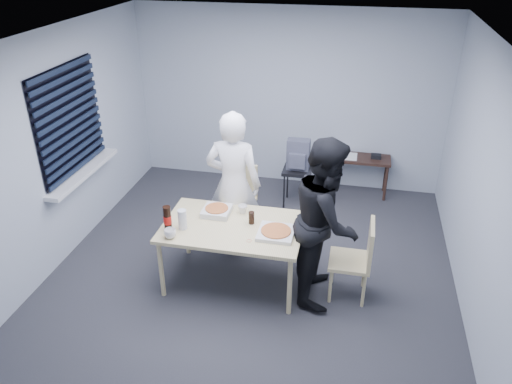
% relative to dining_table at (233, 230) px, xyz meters
% --- Properties ---
extents(room, '(5.00, 5.00, 5.00)m').
position_rel_dining_table_xyz_m(room, '(-2.03, 0.54, 0.78)').
color(room, '#2C2D31').
rests_on(room, ground).
extents(dining_table, '(1.48, 0.94, 0.72)m').
position_rel_dining_table_xyz_m(dining_table, '(0.00, 0.00, 0.00)').
color(dining_table, beige).
rests_on(dining_table, ground).
extents(chair_far, '(0.42, 0.42, 0.89)m').
position_rel_dining_table_xyz_m(chair_far, '(-0.19, 1.06, -0.15)').
color(chair_far, beige).
rests_on(chair_far, ground).
extents(chair_right, '(0.42, 0.42, 0.89)m').
position_rel_dining_table_xyz_m(chair_right, '(1.33, 0.02, -0.15)').
color(chair_right, beige).
rests_on(chair_right, ground).
extents(person_white, '(0.65, 0.42, 1.77)m').
position_rel_dining_table_xyz_m(person_white, '(-0.14, 0.60, 0.23)').
color(person_white, white).
rests_on(person_white, ground).
extents(person_black, '(0.47, 0.86, 1.77)m').
position_rel_dining_table_xyz_m(person_black, '(0.97, 0.03, 0.23)').
color(person_black, black).
rests_on(person_black, ground).
extents(side_table, '(0.87, 0.38, 0.58)m').
position_rel_dining_table_xyz_m(side_table, '(1.27, 2.42, -0.16)').
color(side_table, '#38201B').
rests_on(side_table, ground).
extents(stool, '(0.40, 0.40, 0.55)m').
position_rel_dining_table_xyz_m(stool, '(0.43, 1.90, -0.22)').
color(stool, black).
rests_on(stool, ground).
extents(backpack, '(0.31, 0.23, 0.43)m').
position_rel_dining_table_xyz_m(backpack, '(0.43, 1.88, 0.10)').
color(backpack, slate).
rests_on(backpack, stool).
extents(pizza_box_a, '(0.30, 0.30, 0.07)m').
position_rel_dining_table_xyz_m(pizza_box_a, '(-0.23, 0.20, 0.10)').
color(pizza_box_a, silver).
rests_on(pizza_box_a, dining_table).
extents(pizza_box_b, '(0.36, 0.36, 0.05)m').
position_rel_dining_table_xyz_m(pizza_box_b, '(0.47, -0.08, 0.08)').
color(pizza_box_b, silver).
rests_on(pizza_box_b, dining_table).
extents(mug_a, '(0.17, 0.17, 0.10)m').
position_rel_dining_table_xyz_m(mug_a, '(-0.56, -0.36, 0.11)').
color(mug_a, white).
rests_on(mug_a, dining_table).
extents(mug_b, '(0.10, 0.10, 0.09)m').
position_rel_dining_table_xyz_m(mug_b, '(0.04, 0.28, 0.11)').
color(mug_b, white).
rests_on(mug_b, dining_table).
extents(cola_glass, '(0.08, 0.08, 0.14)m').
position_rel_dining_table_xyz_m(cola_glass, '(0.18, 0.08, 0.13)').
color(cola_glass, black).
rests_on(cola_glass, dining_table).
extents(soda_bottle, '(0.08, 0.08, 0.27)m').
position_rel_dining_table_xyz_m(soda_bottle, '(-0.64, -0.22, 0.19)').
color(soda_bottle, black).
rests_on(soda_bottle, dining_table).
extents(plastic_cups, '(0.10, 0.10, 0.22)m').
position_rel_dining_table_xyz_m(plastic_cups, '(-0.50, -0.17, 0.17)').
color(plastic_cups, silver).
rests_on(plastic_cups, dining_table).
extents(rubber_band, '(0.05, 0.05, 0.00)m').
position_rel_dining_table_xyz_m(rubber_band, '(0.23, -0.25, 0.06)').
color(rubber_band, red).
rests_on(rubber_band, dining_table).
extents(papers, '(0.27, 0.33, 0.00)m').
position_rel_dining_table_xyz_m(papers, '(1.12, 2.41, -0.08)').
color(papers, white).
rests_on(papers, side_table).
extents(black_box, '(0.16, 0.14, 0.06)m').
position_rel_dining_table_xyz_m(black_box, '(1.49, 2.43, -0.05)').
color(black_box, black).
rests_on(black_box, side_table).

